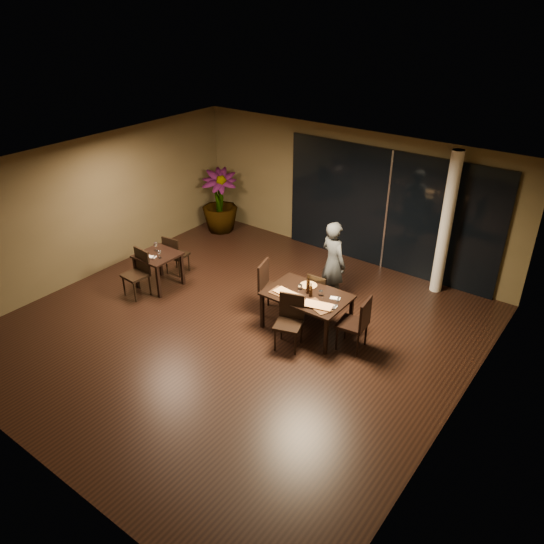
% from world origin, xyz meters
% --- Properties ---
extents(ground, '(8.00, 8.00, 0.00)m').
position_xyz_m(ground, '(0.00, 0.00, 0.00)').
color(ground, black).
rests_on(ground, ground).
extents(wall_back, '(8.00, 0.10, 3.00)m').
position_xyz_m(wall_back, '(0.00, 4.05, 1.50)').
color(wall_back, '#4E4429').
rests_on(wall_back, ground).
extents(wall_front, '(8.00, 0.10, 3.00)m').
position_xyz_m(wall_front, '(0.00, -4.05, 1.50)').
color(wall_front, '#4E4429').
rests_on(wall_front, ground).
extents(wall_left, '(0.10, 8.00, 3.00)m').
position_xyz_m(wall_left, '(-4.05, 0.00, 1.50)').
color(wall_left, '#4E4429').
rests_on(wall_left, ground).
extents(wall_right, '(0.10, 8.00, 3.00)m').
position_xyz_m(wall_right, '(4.05, 0.00, 1.50)').
color(wall_right, '#4E4429').
rests_on(wall_right, ground).
extents(ceiling, '(8.00, 8.00, 0.04)m').
position_xyz_m(ceiling, '(0.00, 0.00, 3.02)').
color(ceiling, white).
rests_on(ceiling, wall_back).
extents(window_panel, '(5.00, 0.06, 2.70)m').
position_xyz_m(window_panel, '(1.00, 3.96, 1.35)').
color(window_panel, black).
rests_on(window_panel, ground).
extents(column, '(0.24, 0.24, 3.00)m').
position_xyz_m(column, '(2.40, 3.65, 1.50)').
color(column, white).
rests_on(column, ground).
extents(main_table, '(1.50, 1.00, 0.75)m').
position_xyz_m(main_table, '(1.00, 0.80, 0.68)').
color(main_table, black).
rests_on(main_table, ground).
extents(side_table, '(0.80, 0.80, 0.75)m').
position_xyz_m(side_table, '(-2.40, 0.30, 0.62)').
color(side_table, black).
rests_on(side_table, ground).
extents(chair_main_far, '(0.42, 0.42, 0.87)m').
position_xyz_m(chair_main_far, '(0.89, 1.39, 0.48)').
color(chair_main_far, black).
rests_on(chair_main_far, ground).
extents(chair_main_near, '(0.57, 0.57, 0.98)m').
position_xyz_m(chair_main_near, '(1.03, 0.22, 0.55)').
color(chair_main_near, black).
rests_on(chair_main_near, ground).
extents(chair_main_left, '(0.61, 0.61, 1.06)m').
position_xyz_m(chair_main_left, '(0.09, 0.88, 0.59)').
color(chair_main_left, black).
rests_on(chair_main_left, ground).
extents(chair_main_right, '(0.53, 0.53, 1.03)m').
position_xyz_m(chair_main_right, '(2.05, 0.81, 0.58)').
color(chair_main_right, black).
rests_on(chair_main_right, ground).
extents(chair_side_far, '(0.48, 0.48, 0.91)m').
position_xyz_m(chair_side_far, '(-2.52, 0.88, 0.51)').
color(chair_side_far, black).
rests_on(chair_side_far, ground).
extents(chair_side_near, '(0.49, 0.49, 0.98)m').
position_xyz_m(chair_side_near, '(-2.48, -0.17, 0.55)').
color(chair_side_near, black).
rests_on(chair_side_near, ground).
extents(diner, '(0.68, 0.57, 1.73)m').
position_xyz_m(diner, '(0.85, 1.96, 0.87)').
color(diner, '#2E3134').
rests_on(diner, ground).
extents(potted_plant, '(1.25, 1.25, 1.62)m').
position_xyz_m(potted_plant, '(-3.32, 3.29, 0.81)').
color(potted_plant, '#1D531B').
rests_on(potted_plant, ground).
extents(pizza_board_left, '(0.63, 0.32, 0.01)m').
position_xyz_m(pizza_board_left, '(0.71, 0.57, 0.76)').
color(pizza_board_left, '#432715').
rests_on(pizza_board_left, main_table).
extents(pizza_board_right, '(0.59, 0.44, 0.01)m').
position_xyz_m(pizza_board_right, '(1.38, 0.56, 0.76)').
color(pizza_board_right, '#3F2514').
rests_on(pizza_board_right, main_table).
extents(oblong_pizza_left, '(0.49, 0.28, 0.02)m').
position_xyz_m(oblong_pizza_left, '(0.71, 0.57, 0.77)').
color(oblong_pizza_left, maroon).
rests_on(oblong_pizza_left, pizza_board_left).
extents(oblong_pizza_right, '(0.53, 0.34, 0.02)m').
position_xyz_m(oblong_pizza_right, '(1.38, 0.56, 0.77)').
color(oblong_pizza_right, maroon).
rests_on(oblong_pizza_right, pizza_board_right).
extents(round_pizza, '(0.31, 0.31, 0.01)m').
position_xyz_m(round_pizza, '(0.85, 1.08, 0.76)').
color(round_pizza, '#AA2F12').
rests_on(round_pizza, main_table).
extents(bottle_a, '(0.06, 0.06, 0.26)m').
position_xyz_m(bottle_a, '(0.98, 0.84, 0.88)').
color(bottle_a, black).
rests_on(bottle_a, main_table).
extents(bottle_b, '(0.06, 0.06, 0.27)m').
position_xyz_m(bottle_b, '(1.09, 0.78, 0.88)').
color(bottle_b, black).
rests_on(bottle_b, main_table).
extents(bottle_c, '(0.07, 0.07, 0.31)m').
position_xyz_m(bottle_c, '(0.97, 0.88, 0.90)').
color(bottle_c, black).
rests_on(bottle_c, main_table).
extents(tumbler_left, '(0.08, 0.08, 0.09)m').
position_xyz_m(tumbler_left, '(0.79, 0.88, 0.80)').
color(tumbler_left, white).
rests_on(tumbler_left, main_table).
extents(tumbler_right, '(0.08, 0.08, 0.09)m').
position_xyz_m(tumbler_right, '(1.21, 0.92, 0.80)').
color(tumbler_right, white).
rests_on(tumbler_right, main_table).
extents(napkin_near, '(0.19, 0.12, 0.01)m').
position_xyz_m(napkin_near, '(1.57, 0.71, 0.76)').
color(napkin_near, white).
rests_on(napkin_near, main_table).
extents(napkin_far, '(0.20, 0.15, 0.01)m').
position_xyz_m(napkin_far, '(1.49, 0.97, 0.76)').
color(napkin_far, white).
rests_on(napkin_far, main_table).
extents(wine_glass_a, '(0.09, 0.09, 0.19)m').
position_xyz_m(wine_glass_a, '(-2.54, 0.40, 0.85)').
color(wine_glass_a, white).
rests_on(wine_glass_a, side_table).
extents(wine_glass_b, '(0.07, 0.07, 0.17)m').
position_xyz_m(wine_glass_b, '(-2.23, 0.22, 0.83)').
color(wine_glass_b, white).
rests_on(wine_glass_b, side_table).
extents(side_napkin, '(0.21, 0.16, 0.01)m').
position_xyz_m(side_napkin, '(-2.40, 0.14, 0.76)').
color(side_napkin, white).
rests_on(side_napkin, side_table).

